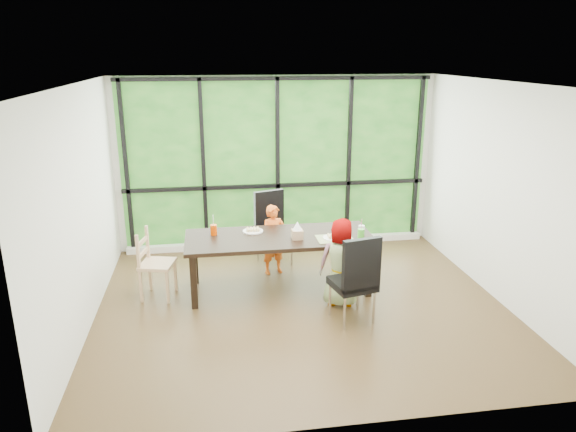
# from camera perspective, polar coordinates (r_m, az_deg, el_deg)

# --- Properties ---
(ground) EXTENTS (5.00, 5.00, 0.00)m
(ground) POSITION_cam_1_polar(r_m,az_deg,el_deg) (6.71, 1.47, -9.59)
(ground) COLOR black
(ground) RESTS_ON ground
(back_wall) EXTENTS (5.00, 0.00, 5.00)m
(back_wall) POSITION_cam_1_polar(r_m,az_deg,el_deg) (8.37, -1.18, 5.72)
(back_wall) COLOR silver
(back_wall) RESTS_ON ground
(foliage_backdrop) EXTENTS (4.80, 0.02, 2.65)m
(foliage_backdrop) POSITION_cam_1_polar(r_m,az_deg,el_deg) (8.36, -1.16, 5.70)
(foliage_backdrop) COLOR #1A4B19
(foliage_backdrop) RESTS_ON back_wall
(window_mullions) EXTENTS (4.80, 0.06, 2.65)m
(window_mullions) POSITION_cam_1_polar(r_m,az_deg,el_deg) (8.32, -1.13, 5.64)
(window_mullions) COLOR black
(window_mullions) RESTS_ON back_wall
(window_sill) EXTENTS (4.80, 0.12, 0.10)m
(window_sill) POSITION_cam_1_polar(r_m,az_deg,el_deg) (8.64, -1.04, -2.89)
(window_sill) COLOR silver
(window_sill) RESTS_ON ground
(dining_table) EXTENTS (2.49, 1.18, 0.75)m
(dining_table) POSITION_cam_1_polar(r_m,az_deg,el_deg) (6.98, -0.94, -5.09)
(dining_table) COLOR black
(dining_table) RESTS_ON ground
(chair_window_leather) EXTENTS (0.57, 0.57, 1.08)m
(chair_window_leather) POSITION_cam_1_polar(r_m,az_deg,el_deg) (7.76, -1.47, -1.44)
(chair_window_leather) COLOR black
(chair_window_leather) RESTS_ON ground
(chair_interior_leather) EXTENTS (0.55, 0.55, 1.08)m
(chair_interior_leather) POSITION_cam_1_polar(r_m,az_deg,el_deg) (6.19, 6.99, -6.60)
(chair_interior_leather) COLOR black
(chair_interior_leather) RESTS_ON ground
(chair_end_beech) EXTENTS (0.48, 0.50, 0.90)m
(chair_end_beech) POSITION_cam_1_polar(r_m,az_deg,el_deg) (6.95, -13.92, -5.05)
(chair_end_beech) COLOR tan
(chair_end_beech) RESTS_ON ground
(child_toddler) EXTENTS (0.42, 0.33, 1.00)m
(child_toddler) POSITION_cam_1_polar(r_m,az_deg,el_deg) (7.46, -1.54, -2.54)
(child_toddler) COLOR #E25C17
(child_toddler) RESTS_ON ground
(child_older) EXTENTS (0.62, 0.49, 1.11)m
(child_older) POSITION_cam_1_polar(r_m,az_deg,el_deg) (6.55, 5.90, -4.99)
(child_older) COLOR slate
(child_older) RESTS_ON ground
(placemat) EXTENTS (0.46, 0.34, 0.01)m
(placemat) POSITION_cam_1_polar(r_m,az_deg,el_deg) (6.77, 5.08, -2.45)
(placemat) COLOR tan
(placemat) RESTS_ON dining_table
(plate_far) EXTENTS (0.27, 0.27, 0.02)m
(plate_far) POSITION_cam_1_polar(r_m,az_deg,el_deg) (7.02, -3.80, -1.64)
(plate_far) COLOR white
(plate_far) RESTS_ON dining_table
(plate_near) EXTENTS (0.26, 0.26, 0.02)m
(plate_near) POSITION_cam_1_polar(r_m,az_deg,el_deg) (6.78, 4.85, -2.36)
(plate_near) COLOR white
(plate_near) RESTS_ON dining_table
(orange_cup) EXTENTS (0.09, 0.09, 0.14)m
(orange_cup) POSITION_cam_1_polar(r_m,az_deg,el_deg) (6.94, -8.02, -1.48)
(orange_cup) COLOR #E04200
(orange_cup) RESTS_ON dining_table
(green_cup) EXTENTS (0.09, 0.09, 0.14)m
(green_cup) POSITION_cam_1_polar(r_m,az_deg,el_deg) (6.77, 7.87, -1.95)
(green_cup) COLOR green
(green_cup) RESTS_ON dining_table
(white_mug) EXTENTS (0.08, 0.08, 0.08)m
(white_mug) POSITION_cam_1_polar(r_m,az_deg,el_deg) (7.07, 7.93, -1.34)
(white_mug) COLOR white
(white_mug) RESTS_ON dining_table
(tissue_box) EXTENTS (0.14, 0.14, 0.12)m
(tissue_box) POSITION_cam_1_polar(r_m,az_deg,el_deg) (6.73, 1.01, -1.98)
(tissue_box) COLOR tan
(tissue_box) RESTS_ON dining_table
(crepe_rolls_far) EXTENTS (0.20, 0.12, 0.04)m
(crepe_rolls_far) POSITION_cam_1_polar(r_m,az_deg,el_deg) (7.01, -3.81, -1.44)
(crepe_rolls_far) COLOR tan
(crepe_rolls_far) RESTS_ON plate_far
(crepe_rolls_near) EXTENTS (0.15, 0.12, 0.04)m
(crepe_rolls_near) POSITION_cam_1_polar(r_m,az_deg,el_deg) (6.77, 4.86, -2.16)
(crepe_rolls_near) COLOR tan
(crepe_rolls_near) RESTS_ON plate_near
(straw_white) EXTENTS (0.01, 0.04, 0.20)m
(straw_white) POSITION_cam_1_polar(r_m,az_deg,el_deg) (6.91, -8.06, -0.64)
(straw_white) COLOR white
(straw_white) RESTS_ON orange_cup
(straw_pink) EXTENTS (0.01, 0.04, 0.20)m
(straw_pink) POSITION_cam_1_polar(r_m,az_deg,el_deg) (6.74, 7.91, -1.08)
(straw_pink) COLOR pink
(straw_pink) RESTS_ON green_cup
(tissue) EXTENTS (0.12, 0.12, 0.11)m
(tissue) POSITION_cam_1_polar(r_m,az_deg,el_deg) (6.69, 1.01, -1.06)
(tissue) COLOR white
(tissue) RESTS_ON tissue_box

